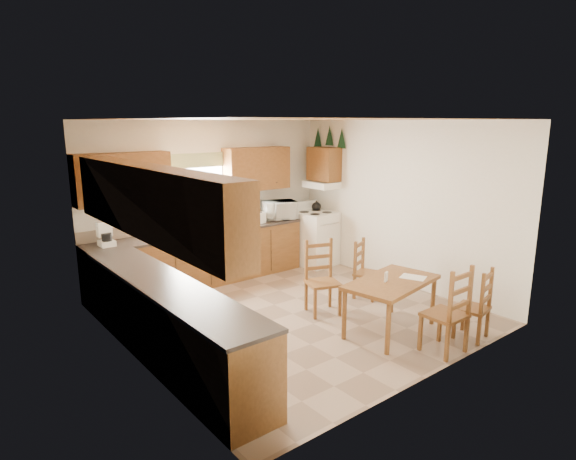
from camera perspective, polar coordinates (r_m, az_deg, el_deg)
floor at (r=6.95m, az=0.58°, el=-9.90°), size 4.50×4.50×0.00m
ceiling at (r=6.41m, az=0.64°, el=12.98°), size 4.50×4.50×0.00m
wall_left at (r=5.45m, az=-18.08°, el=-1.95°), size 4.50×4.50×0.00m
wall_right at (r=8.13m, az=13.02°, el=3.04°), size 4.50×4.50×0.00m
wall_back at (r=8.38m, az=-9.16°, el=3.49°), size 4.50×4.50×0.00m
wall_front at (r=5.05m, az=16.95°, el=-3.00°), size 4.50×4.50×0.00m
lower_cab_back at (r=8.15m, az=-10.19°, el=-3.38°), size 3.75×0.60×0.88m
lower_cab_left at (r=5.71m, az=-14.04°, el=-10.68°), size 0.60×3.60×0.88m
counter_back at (r=8.03m, az=-10.32°, el=-0.23°), size 3.75×0.63×0.04m
counter_left at (r=5.55m, az=-14.30°, el=-6.31°), size 0.63×3.60×0.04m
backsplash at (r=8.26m, az=-11.31°, el=0.87°), size 3.75×0.01×0.18m
upper_cab_back_left at (r=7.53m, az=-19.01°, el=5.81°), size 1.41×0.33×0.75m
upper_cab_back_right at (r=8.64m, az=-3.71°, el=7.27°), size 1.25×0.33×0.75m
upper_cab_left at (r=5.27m, az=-16.20°, el=3.30°), size 0.33×3.60×0.75m
upper_cab_stove at (r=9.06m, az=4.27°, el=7.80°), size 0.33×0.62×0.62m
range_hood at (r=9.06m, az=4.00°, el=5.39°), size 0.44×0.62×0.12m
window_frame at (r=8.19m, az=-10.94°, el=4.62°), size 1.13×0.02×1.18m
window_pane at (r=8.18m, az=-10.92°, el=4.61°), size 1.05×0.01×1.10m
window_valance at (r=8.11m, az=-10.99°, el=8.10°), size 1.19×0.01×0.24m
sink_basin at (r=8.06m, az=-9.86°, el=0.12°), size 0.75×0.45×0.04m
pine_decal_a at (r=8.89m, az=6.38°, el=10.77°), size 0.22×0.22×0.36m
pine_decal_b at (r=9.11m, az=4.94°, el=11.09°), size 0.22×0.22×0.36m
pine_decal_c at (r=9.35m, az=3.56°, el=10.91°), size 0.22×0.22×0.36m
stove at (r=9.14m, az=3.25°, el=-1.07°), size 0.72×0.74×0.99m
coffeemaker at (r=7.38m, az=-20.77°, el=-0.40°), size 0.30×0.32×0.37m
paper_towel at (r=8.29m, az=-6.74°, el=1.46°), size 0.13×0.13×0.29m
toaster at (r=8.49m, az=-3.51°, el=1.43°), size 0.25×0.17×0.19m
microwave at (r=8.84m, az=-1.04°, el=2.39°), size 0.65×0.55×0.33m
dining_table at (r=6.42m, az=12.03°, el=-8.80°), size 1.40×0.95×0.69m
chair_near_left at (r=5.98m, az=18.13°, el=-8.89°), size 0.45×0.43×1.06m
chair_near_right at (r=6.49m, az=21.04°, el=-8.12°), size 0.45×0.44×0.91m
chair_far_left at (r=6.83m, az=4.17°, el=-5.72°), size 0.55×0.54×1.03m
chair_far_right at (r=7.52m, az=9.45°, el=-4.65°), size 0.48×0.47×0.90m
table_paper at (r=6.50m, az=14.61°, el=-5.43°), size 0.34×0.38×0.00m
table_card at (r=6.24m, az=11.55°, el=-5.46°), size 0.09×0.05×0.12m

